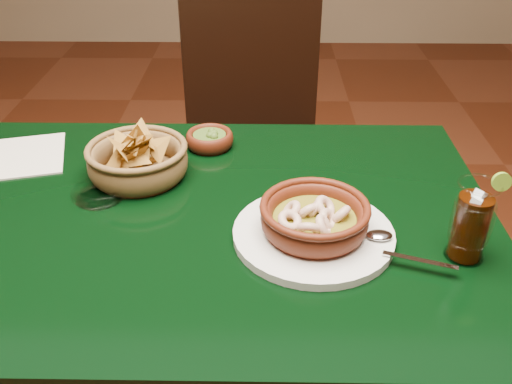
{
  "coord_description": "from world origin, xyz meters",
  "views": [
    {
      "loc": [
        0.15,
        -0.91,
        1.36
      ],
      "look_at": [
        0.14,
        -0.02,
        0.81
      ],
      "focal_mm": 40.0,
      "sensor_mm": 36.0,
      "label": 1
    }
  ],
  "objects_px": {
    "dining_table": "(187,253)",
    "shrimp_plate": "(314,222)",
    "chip_basket": "(138,159)",
    "dining_chair": "(260,141)",
    "cola_drink": "(472,222)"
  },
  "relations": [
    {
      "from": "dining_table",
      "to": "dining_chair",
      "type": "distance_m",
      "value": 0.73
    },
    {
      "from": "dining_chair",
      "to": "shrimp_plate",
      "type": "relative_size",
      "value": 2.65
    },
    {
      "from": "dining_table",
      "to": "chip_basket",
      "type": "bearing_deg",
      "value": 128.73
    },
    {
      "from": "cola_drink",
      "to": "shrimp_plate",
      "type": "bearing_deg",
      "value": 169.39
    },
    {
      "from": "dining_chair",
      "to": "cola_drink",
      "type": "xyz_separation_m",
      "value": [
        0.36,
        -0.84,
        0.28
      ]
    },
    {
      "from": "dining_table",
      "to": "shrimp_plate",
      "type": "xyz_separation_m",
      "value": [
        0.24,
        -0.08,
        0.13
      ]
    },
    {
      "from": "dining_table",
      "to": "shrimp_plate",
      "type": "distance_m",
      "value": 0.29
    },
    {
      "from": "dining_table",
      "to": "dining_chair",
      "type": "xyz_separation_m",
      "value": [
        0.14,
        0.71,
        -0.11
      ]
    },
    {
      "from": "dining_chair",
      "to": "chip_basket",
      "type": "relative_size",
      "value": 4.07
    },
    {
      "from": "dining_chair",
      "to": "shrimp_plate",
      "type": "xyz_separation_m",
      "value": [
        0.11,
        -0.79,
        0.24
      ]
    },
    {
      "from": "cola_drink",
      "to": "dining_table",
      "type": "bearing_deg",
      "value": 165.82
    },
    {
      "from": "dining_chair",
      "to": "chip_basket",
      "type": "distance_m",
      "value": 0.67
    },
    {
      "from": "cola_drink",
      "to": "chip_basket",
      "type": "bearing_deg",
      "value": 156.56
    },
    {
      "from": "dining_table",
      "to": "cola_drink",
      "type": "relative_size",
      "value": 7.27
    },
    {
      "from": "shrimp_plate",
      "to": "chip_basket",
      "type": "relative_size",
      "value": 1.53
    }
  ]
}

